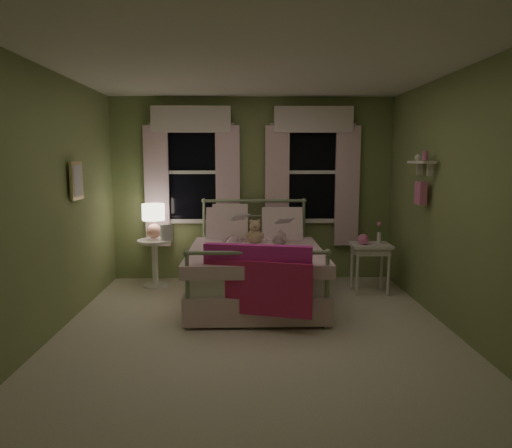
{
  "coord_description": "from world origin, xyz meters",
  "views": [
    {
      "loc": [
        -0.1,
        -4.45,
        1.73
      ],
      "look_at": [
        0.02,
        0.7,
        1.0
      ],
      "focal_mm": 32.0,
      "sensor_mm": 36.0,
      "label": 1
    }
  ],
  "objects_px": {
    "child_right": "(276,222)",
    "nightstand_right": "(370,251)",
    "child_left": "(233,219)",
    "bed": "(255,270)",
    "teddy_bear": "(255,233)",
    "nightstand_left": "(155,257)",
    "table_lamp": "(154,218)"
  },
  "relations": [
    {
      "from": "bed",
      "to": "table_lamp",
      "type": "height_order",
      "value": "bed"
    },
    {
      "from": "nightstand_left",
      "to": "nightstand_right",
      "type": "xyz_separation_m",
      "value": [
        2.86,
        -0.35,
        0.13
      ]
    },
    {
      "from": "child_right",
      "to": "table_lamp",
      "type": "bearing_deg",
      "value": -7.44
    },
    {
      "from": "nightstand_right",
      "to": "teddy_bear",
      "type": "bearing_deg",
      "value": -179.98
    },
    {
      "from": "child_left",
      "to": "teddy_bear",
      "type": "distance_m",
      "value": 0.36
    },
    {
      "from": "child_right",
      "to": "nightstand_right",
      "type": "relative_size",
      "value": 1.1
    },
    {
      "from": "child_right",
      "to": "nightstand_left",
      "type": "xyz_separation_m",
      "value": [
        -1.64,
        0.2,
        -0.5
      ]
    },
    {
      "from": "table_lamp",
      "to": "nightstand_right",
      "type": "distance_m",
      "value": 2.91
    },
    {
      "from": "nightstand_left",
      "to": "child_right",
      "type": "bearing_deg",
      "value": -6.8
    },
    {
      "from": "teddy_bear",
      "to": "nightstand_right",
      "type": "bearing_deg",
      "value": 0.02
    },
    {
      "from": "child_right",
      "to": "nightstand_right",
      "type": "bearing_deg",
      "value": 171.96
    },
    {
      "from": "bed",
      "to": "child_left",
      "type": "relative_size",
      "value": 2.6
    },
    {
      "from": "bed",
      "to": "nightstand_left",
      "type": "height_order",
      "value": "bed"
    },
    {
      "from": "nightstand_left",
      "to": "table_lamp",
      "type": "xyz_separation_m",
      "value": [
        0.0,
        0.0,
        0.54
      ]
    },
    {
      "from": "child_right",
      "to": "nightstand_left",
      "type": "bearing_deg",
      "value": -7.44
    },
    {
      "from": "child_right",
      "to": "teddy_bear",
      "type": "height_order",
      "value": "child_right"
    },
    {
      "from": "bed",
      "to": "teddy_bear",
      "type": "distance_m",
      "value": 0.5
    },
    {
      "from": "teddy_bear",
      "to": "table_lamp",
      "type": "distance_m",
      "value": 1.41
    },
    {
      "from": "nightstand_left",
      "to": "nightstand_right",
      "type": "height_order",
      "value": "same"
    },
    {
      "from": "child_left",
      "to": "nightstand_left",
      "type": "relative_size",
      "value": 1.2
    },
    {
      "from": "teddy_bear",
      "to": "nightstand_left",
      "type": "relative_size",
      "value": 0.5
    },
    {
      "from": "child_right",
      "to": "child_left",
      "type": "bearing_deg",
      "value": -0.65
    },
    {
      "from": "bed",
      "to": "nightstand_right",
      "type": "bearing_deg",
      "value": 10.37
    },
    {
      "from": "table_lamp",
      "to": "teddy_bear",
      "type": "bearing_deg",
      "value": -14.59
    },
    {
      "from": "nightstand_right",
      "to": "child_right",
      "type": "bearing_deg",
      "value": 172.61
    },
    {
      "from": "child_right",
      "to": "table_lamp",
      "type": "height_order",
      "value": "child_right"
    },
    {
      "from": "child_left",
      "to": "table_lamp",
      "type": "distance_m",
      "value": 1.1
    },
    {
      "from": "teddy_bear",
      "to": "nightstand_left",
      "type": "distance_m",
      "value": 1.45
    },
    {
      "from": "bed",
      "to": "nightstand_left",
      "type": "bearing_deg",
      "value": 155.1
    },
    {
      "from": "table_lamp",
      "to": "child_right",
      "type": "bearing_deg",
      "value": -6.8
    },
    {
      "from": "child_left",
      "to": "teddy_bear",
      "type": "xyz_separation_m",
      "value": [
        0.28,
        -0.16,
        -0.17
      ]
    },
    {
      "from": "bed",
      "to": "table_lamp",
      "type": "xyz_separation_m",
      "value": [
        -1.35,
        0.63,
        0.58
      ]
    }
  ]
}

